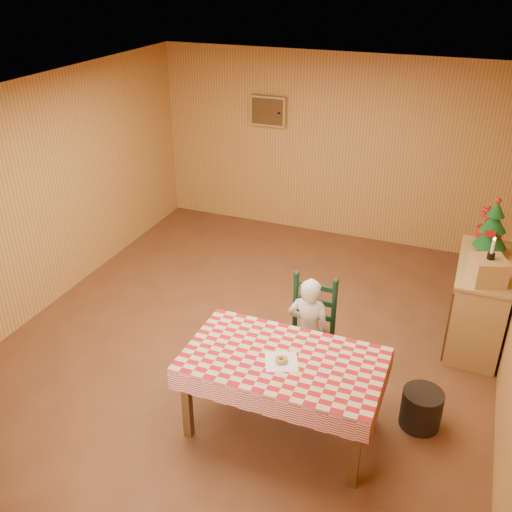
{
  "coord_description": "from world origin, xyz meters",
  "views": [
    {
      "loc": [
        1.92,
        -4.63,
        3.69
      ],
      "look_at": [
        0.0,
        0.2,
        0.95
      ],
      "focal_mm": 40.0,
      "sensor_mm": 36.0,
      "label": 1
    }
  ],
  "objects_px": {
    "ladder_chair": "(310,333)",
    "storage_bin": "(421,409)",
    "shelf_unit": "(478,302)",
    "crate": "(488,270)",
    "christmas_tree": "(493,228)",
    "dining_table": "(283,366)",
    "seated_child": "(308,331)"
  },
  "relations": [
    {
      "from": "shelf_unit",
      "to": "storage_bin",
      "type": "bearing_deg",
      "value": -102.84
    },
    {
      "from": "dining_table",
      "to": "shelf_unit",
      "type": "relative_size",
      "value": 1.34
    },
    {
      "from": "crate",
      "to": "storage_bin",
      "type": "distance_m",
      "value": 1.47
    },
    {
      "from": "dining_table",
      "to": "shelf_unit",
      "type": "distance_m",
      "value": 2.51
    },
    {
      "from": "storage_bin",
      "to": "christmas_tree",
      "type": "bearing_deg",
      "value": 78.65
    },
    {
      "from": "crate",
      "to": "seated_child",
      "type": "bearing_deg",
      "value": -148.84
    },
    {
      "from": "dining_table",
      "to": "shelf_unit",
      "type": "bearing_deg",
      "value": 54.02
    },
    {
      "from": "dining_table",
      "to": "crate",
      "type": "xyz_separation_m",
      "value": [
        1.48,
        1.62,
        0.37
      ]
    },
    {
      "from": "dining_table",
      "to": "crate",
      "type": "bearing_deg",
      "value": 47.7
    },
    {
      "from": "seated_child",
      "to": "dining_table",
      "type": "bearing_deg",
      "value": 90.0
    },
    {
      "from": "ladder_chair",
      "to": "crate",
      "type": "bearing_deg",
      "value": 29.51
    },
    {
      "from": "dining_table",
      "to": "storage_bin",
      "type": "relative_size",
      "value": 4.64
    },
    {
      "from": "christmas_tree",
      "to": "crate",
      "type": "bearing_deg",
      "value": -90.0
    },
    {
      "from": "ladder_chair",
      "to": "shelf_unit",
      "type": "height_order",
      "value": "ladder_chair"
    },
    {
      "from": "shelf_unit",
      "to": "storage_bin",
      "type": "height_order",
      "value": "shelf_unit"
    },
    {
      "from": "ladder_chair",
      "to": "storage_bin",
      "type": "xyz_separation_m",
      "value": [
        1.12,
        -0.29,
        -0.33
      ]
    },
    {
      "from": "dining_table",
      "to": "storage_bin",
      "type": "height_order",
      "value": "dining_table"
    },
    {
      "from": "dining_table",
      "to": "ladder_chair",
      "type": "xyz_separation_m",
      "value": [
        0.0,
        0.79,
        -0.18
      ]
    },
    {
      "from": "crate",
      "to": "christmas_tree",
      "type": "height_order",
      "value": "christmas_tree"
    },
    {
      "from": "christmas_tree",
      "to": "storage_bin",
      "type": "distance_m",
      "value": 2.08
    },
    {
      "from": "crate",
      "to": "storage_bin",
      "type": "height_order",
      "value": "crate"
    },
    {
      "from": "dining_table",
      "to": "storage_bin",
      "type": "distance_m",
      "value": 1.33
    },
    {
      "from": "seated_child",
      "to": "crate",
      "type": "distance_m",
      "value": 1.8
    },
    {
      "from": "dining_table",
      "to": "shelf_unit",
      "type": "xyz_separation_m",
      "value": [
        1.47,
        2.02,
        -0.22
      ]
    },
    {
      "from": "christmas_tree",
      "to": "storage_bin",
      "type": "relative_size",
      "value": 1.74
    },
    {
      "from": "seated_child",
      "to": "shelf_unit",
      "type": "relative_size",
      "value": 0.91
    },
    {
      "from": "crate",
      "to": "storage_bin",
      "type": "relative_size",
      "value": 0.84
    },
    {
      "from": "dining_table",
      "to": "christmas_tree",
      "type": "bearing_deg",
      "value": 56.98
    },
    {
      "from": "dining_table",
      "to": "seated_child",
      "type": "relative_size",
      "value": 1.47
    },
    {
      "from": "shelf_unit",
      "to": "dining_table",
      "type": "bearing_deg",
      "value": -125.98
    },
    {
      "from": "shelf_unit",
      "to": "crate",
      "type": "distance_m",
      "value": 0.71
    },
    {
      "from": "seated_child",
      "to": "storage_bin",
      "type": "height_order",
      "value": "seated_child"
    }
  ]
}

